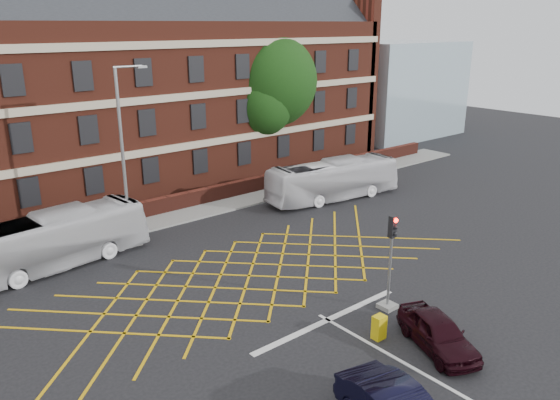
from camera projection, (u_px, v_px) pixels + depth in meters
ground at (275, 290)px, 25.41m from camera, size 120.00×120.00×0.00m
victorian_building at (83, 82)px, 39.19m from camera, size 51.00×12.17×20.40m
boundary_wall at (146, 210)px, 34.72m from camera, size 56.00×0.50×1.10m
far_pavement at (154, 221)px, 34.15m from camera, size 60.00×3.00×0.12m
glass_block at (393, 89)px, 59.92m from camera, size 14.00×10.00×10.00m
box_junction_hatching at (249, 276)px, 26.86m from camera, size 8.22×8.22×0.02m
stop_line at (328, 320)px, 22.85m from camera, size 8.00×0.30×0.02m
centre_line at (466, 398)px, 18.10m from camera, size 0.15×14.00×0.02m
bus_left at (47, 242)px, 27.24m from camera, size 10.47×3.52×2.86m
bus_right at (333, 180)px, 38.21m from camera, size 10.26×3.84×2.79m
car_maroon at (438, 333)px, 20.67m from camera, size 3.04×4.33×1.37m
deciduous_tree at (270, 87)px, 44.73m from camera, size 7.87×7.73×11.24m
traffic_light_near at (390, 271)px, 23.28m from camera, size 0.70×0.70×4.27m
street_lamp at (127, 186)px, 29.66m from camera, size 2.25×1.00×9.78m
utility_cabinet at (379, 327)px, 21.39m from camera, size 0.50×0.40×0.98m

